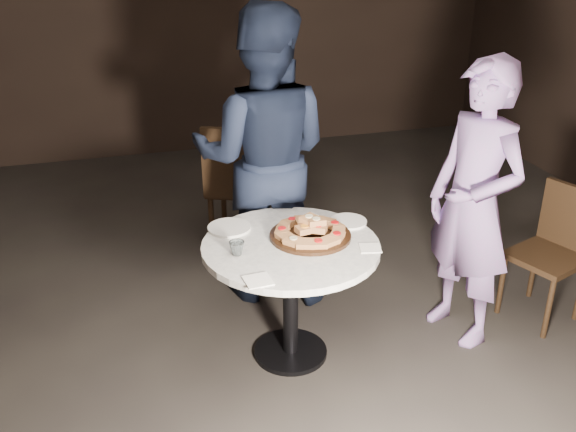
{
  "coord_description": "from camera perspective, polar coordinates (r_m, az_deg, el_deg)",
  "views": [
    {
      "loc": [
        -0.88,
        -2.78,
        2.15
      ],
      "look_at": [
        -0.08,
        0.0,
        0.8
      ],
      "focal_mm": 40.0,
      "sensor_mm": 36.0,
      "label": 1
    }
  ],
  "objects": [
    {
      "name": "floor",
      "position": [
        3.62,
        1.25,
        -11.47
      ],
      "size": [
        7.0,
        7.0,
        0.0
      ],
      "primitive_type": "plane",
      "color": "black",
      "rests_on": "ground"
    },
    {
      "name": "table",
      "position": [
        3.27,
        0.24,
        -4.42
      ],
      "size": [
        1.19,
        1.19,
        0.67
      ],
      "rotation": [
        0.0,
        0.0,
        0.42
      ],
      "color": "black",
      "rests_on": "ground"
    },
    {
      "name": "serving_board",
      "position": [
        3.27,
        1.99,
        -1.75
      ],
      "size": [
        0.45,
        0.45,
        0.02
      ],
      "primitive_type": "cylinder",
      "rotation": [
        0.0,
        0.0,
        -0.09
      ],
      "color": "black",
      "rests_on": "table"
    },
    {
      "name": "focaccia_pile",
      "position": [
        3.25,
        2.02,
        -1.17
      ],
      "size": [
        0.38,
        0.37,
        0.1
      ],
      "rotation": [
        0.0,
        0.0,
        0.19
      ],
      "color": "#A76E40",
      "rests_on": "serving_board"
    },
    {
      "name": "plate_left",
      "position": [
        3.37,
        -5.24,
        -1.04
      ],
      "size": [
        0.25,
        0.25,
        0.01
      ],
      "primitive_type": "cylinder",
      "rotation": [
        0.0,
        0.0,
        0.12
      ],
      "color": "white",
      "rests_on": "table"
    },
    {
      "name": "plate_right",
      "position": [
        3.44,
        5.37,
        -0.48
      ],
      "size": [
        0.25,
        0.25,
        0.01
      ],
      "primitive_type": "cylinder",
      "rotation": [
        0.0,
        0.0,
        0.33
      ],
      "color": "white",
      "rests_on": "table"
    },
    {
      "name": "water_glass",
      "position": [
        3.1,
        -4.57,
        -2.86
      ],
      "size": [
        0.08,
        0.08,
        0.07
      ],
      "primitive_type": "imported",
      "rotation": [
        0.0,
        0.0,
        -0.01
      ],
      "color": "silver",
      "rests_on": "table"
    },
    {
      "name": "napkin_near",
      "position": [
        2.89,
        -2.68,
        -5.75
      ],
      "size": [
        0.13,
        0.13,
        0.01
      ],
      "primitive_type": "cube",
      "rotation": [
        0.0,
        0.0,
        0.08
      ],
      "color": "white",
      "rests_on": "table"
    },
    {
      "name": "napkin_far",
      "position": [
        3.19,
        7.32,
        -2.83
      ],
      "size": [
        0.12,
        0.12,
        0.01
      ],
      "primitive_type": "cube",
      "rotation": [
        0.0,
        0.0,
        -0.24
      ],
      "color": "white",
      "rests_on": "table"
    },
    {
      "name": "chair_far",
      "position": [
        4.33,
        -4.26,
        3.15
      ],
      "size": [
        0.59,
        0.6,
        0.95
      ],
      "rotation": [
        0.0,
        0.0,
        2.73
      ],
      "color": "black",
      "rests_on": "ground"
    },
    {
      "name": "chair_right",
      "position": [
        3.99,
        22.77,
        -2.32
      ],
      "size": [
        0.49,
        0.48,
        0.78
      ],
      "rotation": [
        0.0,
        0.0,
        -1.22
      ],
      "color": "black",
      "rests_on": "ground"
    },
    {
      "name": "diner_navy",
      "position": [
        3.77,
        -2.22,
        5.22
      ],
      "size": [
        1.03,
        0.92,
        1.76
      ],
      "primitive_type": "imported",
      "rotation": [
        0.0,
        0.0,
        2.79
      ],
      "color": "black",
      "rests_on": "ground"
    },
    {
      "name": "diner_teal",
      "position": [
        3.5,
        16.19,
        0.9
      ],
      "size": [
        0.52,
        0.65,
        1.56
      ],
      "primitive_type": "imported",
      "rotation": [
        0.0,
        0.0,
        -1.29
      ],
      "color": "#7A619D",
      "rests_on": "ground"
    }
  ]
}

